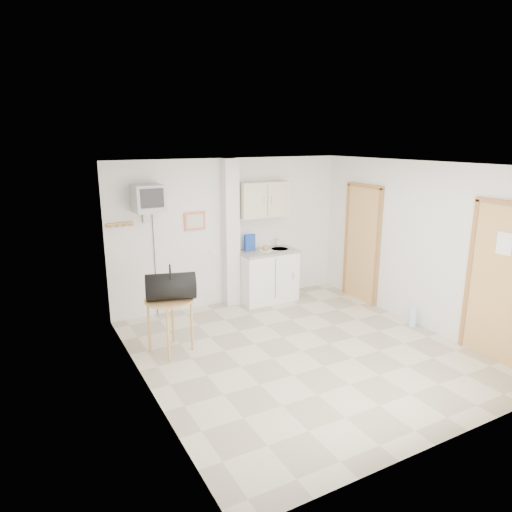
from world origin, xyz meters
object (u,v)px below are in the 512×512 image
round_table (170,306)px  water_bottle (413,317)px  duffel_bag (171,286)px  crt_television (148,199)px

round_table → water_bottle: size_ratio=2.34×
round_table → water_bottle: round_table is taller
duffel_bag → water_bottle: size_ratio=2.24×
water_bottle → duffel_bag: bearing=165.5°
duffel_bag → round_table: bearing=130.3°
crt_television → duffel_bag: crt_television is taller
duffel_bag → water_bottle: bearing=1.5°
round_table → water_bottle: bearing=-15.1°
water_bottle → round_table: bearing=164.9°
crt_television → round_table: size_ratio=2.86×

